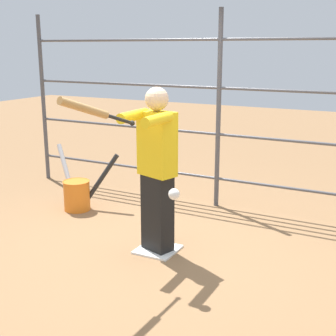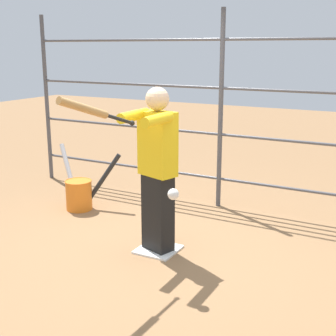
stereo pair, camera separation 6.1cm
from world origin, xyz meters
The scene contains 7 objects.
ground_plane centered at (0.00, 0.00, 0.00)m, with size 24.00×24.00×0.00m, color olive.
home_plate centered at (0.00, 0.00, 0.01)m, with size 0.40×0.40×0.02m.
fence_backstop centered at (0.00, -1.60, 1.25)m, with size 5.84×0.06×2.50m.
batter centered at (0.00, 0.02, 0.90)m, with size 0.41×0.65×1.67m.
baseball_bat_swinging centered at (0.09, 0.91, 1.55)m, with size 0.20×0.80×0.32m.
softball_in_flight centered at (-0.50, 0.61, 0.85)m, with size 0.10×0.10×0.10m.
bat_bucket centered at (1.53, -0.63, 0.22)m, with size 1.02×0.52×0.76m.
Camera 1 is at (-2.17, 3.90, 2.03)m, focal length 50.00 mm.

